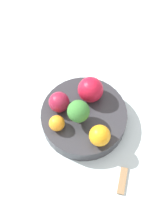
% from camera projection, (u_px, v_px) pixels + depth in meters
% --- Properties ---
extents(ground_plane, '(6.00, 6.00, 0.00)m').
position_uv_depth(ground_plane, '(84.00, 125.00, 0.79)').
color(ground_plane, gray).
extents(table_surface, '(1.20, 1.20, 0.02)m').
position_uv_depth(table_surface, '(84.00, 123.00, 0.78)').
color(table_surface, silver).
rests_on(table_surface, ground_plane).
extents(bowl, '(0.21, 0.21, 0.04)m').
position_uv_depth(bowl, '(84.00, 118.00, 0.75)').
color(bowl, '#2D2D33').
rests_on(bowl, table_surface).
extents(broccoli, '(0.05, 0.05, 0.07)m').
position_uv_depth(broccoli, '(78.00, 112.00, 0.69)').
color(broccoli, '#99C17A').
rests_on(broccoli, bowl).
extents(apple_red, '(0.06, 0.06, 0.06)m').
position_uv_depth(apple_red, '(91.00, 90.00, 0.73)').
color(apple_red, '#B7142D').
rests_on(apple_red, bowl).
extents(apple_green, '(0.05, 0.05, 0.05)m').
position_uv_depth(apple_green, '(59.00, 102.00, 0.72)').
color(apple_green, maroon).
rests_on(apple_green, bowl).
extents(orange_front, '(0.05, 0.05, 0.05)m').
position_uv_depth(orange_front, '(99.00, 136.00, 0.68)').
color(orange_front, orange).
rests_on(orange_front, bowl).
extents(orange_back, '(0.04, 0.04, 0.04)m').
position_uv_depth(orange_back, '(57.00, 124.00, 0.70)').
color(orange_back, orange).
rests_on(orange_back, bowl).
extents(spoon, '(0.05, 0.06, 0.01)m').
position_uv_depth(spoon, '(122.00, 181.00, 0.70)').
color(spoon, olive).
rests_on(spoon, table_surface).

